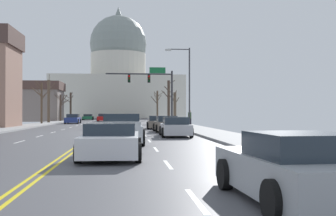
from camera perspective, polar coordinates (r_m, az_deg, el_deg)
The scene contains 25 objects.
ground at distance 36.95m, azimuth -9.16°, elevation -2.99°, with size 20.00×180.00×0.20m.
signal_gantry at distance 49.38m, azimuth -2.02°, elevation 3.32°, with size 7.91×0.41×6.74m.
street_lamp_right at distance 39.81m, azimuth 2.48°, elevation 3.86°, with size 2.38×0.24×7.57m.
capitol_building at distance 115.27m, azimuth -6.80°, elevation 3.93°, with size 34.37×21.63×30.36m.
sedan_near_00 at distance 45.39m, azimuth -6.44°, elevation -1.79°, with size 2.02×4.43×1.30m.
sedan_near_01 at distance 39.80m, azimuth -1.43°, elevation -2.01°, with size 2.13×4.25×1.23m.
sedan_near_02 at distance 33.67m, azimuth -0.24°, elevation -2.25°, with size 1.98×4.59×1.29m.
sedan_near_03 at distance 27.46m, azimuth 1.02°, elevation -2.64°, with size 2.07×4.57×1.28m.
pickup_truck_near_04 at distance 21.46m, azimuth -6.38°, elevation -2.99°, with size 2.27×5.51×1.52m.
sedan_near_05 at distance 14.74m, azimuth -7.79°, elevation -4.55°, with size 2.21×4.42×1.23m.
sedan_near_06 at distance 7.87m, azimuth 16.71°, elevation -8.04°, with size 2.08×4.29×1.26m.
sedan_oncoming_00 at distance 58.94m, azimuth -12.86°, elevation -1.48°, with size 1.94×4.63×1.30m.
sedan_oncoming_01 at distance 71.77m, azimuth -8.85°, elevation -1.33°, with size 1.97×4.66×1.29m.
sedan_oncoming_02 at distance 84.35m, azimuth -10.87°, elevation -1.23°, with size 2.07×4.69×1.14m.
flank_building_00 at distance 74.70m, azimuth -19.55°, elevation 0.86°, with size 14.07×7.50×6.66m.
bare_tree_00 at distance 61.99m, azimuth 0.08°, elevation 1.04°, with size 2.01×1.67×6.16m.
bare_tree_01 at distance 60.38m, azimuth -15.97°, elevation 0.98°, with size 1.54×2.40×6.81m.
bare_tree_02 at distance 78.64m, azimuth -1.47°, elevation 0.48°, with size 2.05×1.77×5.48m.
bare_tree_03 at distance 86.07m, azimuth -13.16°, elevation 0.37°, with size 2.11×2.66×5.52m.
bare_tree_04 at distance 56.45m, azimuth 0.93°, elevation 0.22°, with size 1.59×3.10×4.60m.
bare_tree_05 at distance 69.46m, azimuth -14.43°, elevation 0.25°, with size 2.49×2.02×4.79m.
bare_tree_06 at distance 83.40m, azimuth -1.49°, elevation 0.44°, with size 2.21×1.99×5.31m.
bare_tree_07 at distance 55.41m, azimuth -16.93°, elevation 0.94°, with size 2.33×1.80×5.49m.
pedestrian_00 at distance 42.27m, azimuth 2.98°, elevation -1.29°, with size 0.35×0.34×1.65m.
bicycle_parked at distance 39.05m, azimuth 2.31°, elevation -2.18°, with size 0.12×1.77×0.85m.
Camera 1 is at (2.23, -36.85, 1.62)m, focal length 44.65 mm.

